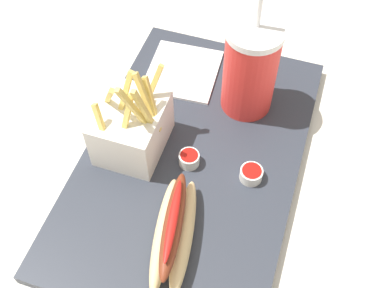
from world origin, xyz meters
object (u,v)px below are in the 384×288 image
(ketchup_cup_1, at_px, (251,174))
(ketchup_cup_2, at_px, (191,159))
(fries_basket, at_px, (132,127))
(soda_cup, at_px, (250,69))
(hot_dog_1, at_px, (174,232))
(napkin_stack, at_px, (183,71))

(ketchup_cup_1, relative_size, ketchup_cup_2, 1.09)
(ketchup_cup_1, distance_m, ketchup_cup_2, 0.09)
(fries_basket, distance_m, ketchup_cup_1, 0.18)
(soda_cup, bearing_deg, ketchup_cup_2, 161.12)
(ketchup_cup_1, bearing_deg, ketchup_cup_2, 92.28)
(fries_basket, bearing_deg, ketchup_cup_1, -90.57)
(hot_dog_1, bearing_deg, ketchup_cup_1, -29.88)
(hot_dog_1, bearing_deg, ketchup_cup_2, 8.09)
(hot_dog_1, distance_m, napkin_stack, 0.31)
(fries_basket, xyz_separation_m, ketchup_cup_2, (-0.01, -0.09, -0.03))
(fries_basket, height_order, napkin_stack, fries_basket)
(soda_cup, height_order, napkin_stack, soda_cup)
(hot_dog_1, xyz_separation_m, napkin_stack, (0.29, 0.09, -0.02))
(ketchup_cup_2, bearing_deg, ketchup_cup_1, -87.72)
(soda_cup, distance_m, hot_dog_1, 0.27)
(soda_cup, relative_size, ketchup_cup_2, 7.45)
(hot_dog_1, relative_size, ketchup_cup_2, 5.58)
(ketchup_cup_2, bearing_deg, napkin_stack, 22.42)
(soda_cup, relative_size, fries_basket, 1.42)
(ketchup_cup_2, bearing_deg, hot_dog_1, -171.91)
(soda_cup, xyz_separation_m, hot_dog_1, (-0.26, 0.03, -0.05))
(soda_cup, height_order, hot_dog_1, soda_cup)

